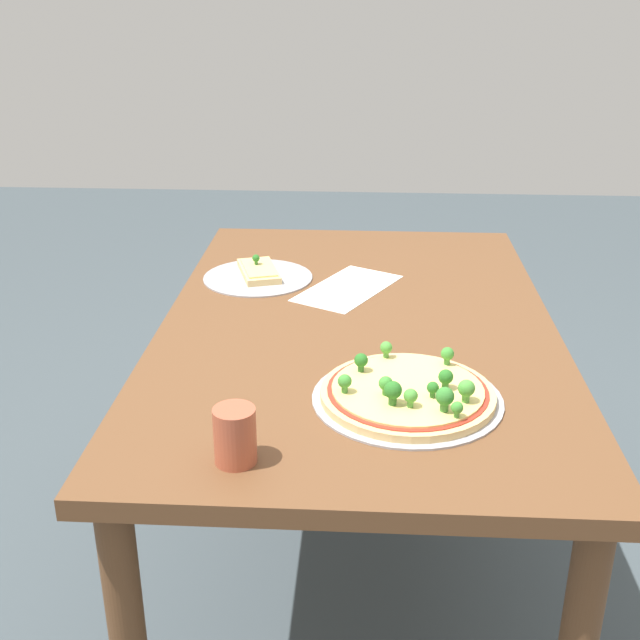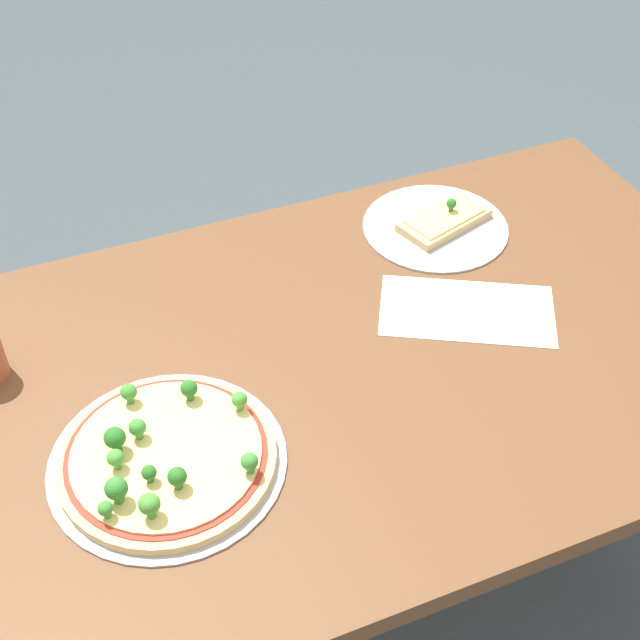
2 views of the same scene
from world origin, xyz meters
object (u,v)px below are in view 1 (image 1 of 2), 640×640
object	(u,v)px
drinking_cup	(235,436)
pizza_tray_whole	(408,393)
pizza_tray_slice	(258,274)
dining_table	(357,357)

from	to	relation	value
drinking_cup	pizza_tray_whole	bearing A→B (deg)	127.62
pizza_tray_slice	drinking_cup	bearing A→B (deg)	5.06
dining_table	pizza_tray_whole	xyz separation A→B (m)	(0.35, 0.09, 0.10)
pizza_tray_slice	drinking_cup	world-z (taller)	drinking_cup
pizza_tray_whole	drinking_cup	bearing A→B (deg)	-52.38
dining_table	drinking_cup	xyz separation A→B (m)	(0.56, -0.18, 0.13)
dining_table	pizza_tray_slice	xyz separation A→B (m)	(-0.26, -0.25, 0.10)
pizza_tray_slice	pizza_tray_whole	bearing A→B (deg)	29.30
pizza_tray_whole	pizza_tray_slice	bearing A→B (deg)	-150.70
pizza_tray_whole	drinking_cup	xyz separation A→B (m)	(0.21, -0.27, 0.03)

